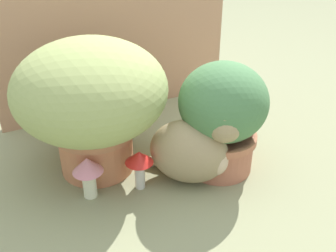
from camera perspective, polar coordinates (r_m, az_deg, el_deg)
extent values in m
plane|color=gray|center=(1.38, 0.29, -7.45)|extent=(6.00, 6.00, 0.00)
cube|color=tan|center=(1.71, -7.62, 13.75)|extent=(1.02, 0.03, 0.74)
cylinder|color=#BE724D|center=(1.41, -10.14, -3.02)|extent=(0.25, 0.25, 0.16)
cylinder|color=#B77450|center=(1.37, -10.40, -0.56)|extent=(0.27, 0.27, 0.02)
ellipsoid|color=#98A661|center=(1.30, -10.99, 5.10)|extent=(0.50, 0.50, 0.32)
cylinder|color=#B2674D|center=(1.41, 7.35, -3.45)|extent=(0.23, 0.23, 0.14)
cylinder|color=#B66C4D|center=(1.38, 7.50, -1.48)|extent=(0.24, 0.24, 0.02)
ellipsoid|color=#4A7949|center=(1.31, 7.87, 3.40)|extent=(0.29, 0.29, 0.26)
ellipsoid|color=#9E8863|center=(1.31, 2.96, -3.66)|extent=(0.31, 0.30, 0.22)
ellipsoid|color=beige|center=(1.31, 7.14, -4.64)|extent=(0.12, 0.12, 0.11)
sphere|color=#9E8863|center=(1.24, 8.10, 0.11)|extent=(0.15, 0.15, 0.11)
cone|color=#9E8863|center=(1.24, 8.48, 3.24)|extent=(0.05, 0.05, 0.04)
cone|color=#9E8863|center=(1.18, 8.11, 1.98)|extent=(0.05, 0.05, 0.04)
cylinder|color=#9E8863|center=(1.42, -1.40, -5.05)|extent=(0.16, 0.15, 0.07)
cylinder|color=#E9E9C7|center=(1.30, -11.10, -8.04)|extent=(0.04, 0.04, 0.10)
cone|color=pink|center=(1.26, -11.41, -5.44)|extent=(0.10, 0.10, 0.05)
cylinder|color=silver|center=(1.31, -3.95, -7.04)|extent=(0.03, 0.03, 0.10)
cone|color=red|center=(1.27, -4.05, -4.53)|extent=(0.09, 0.09, 0.04)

